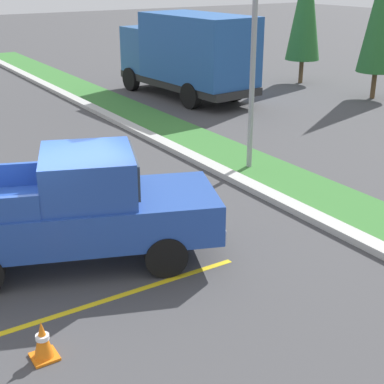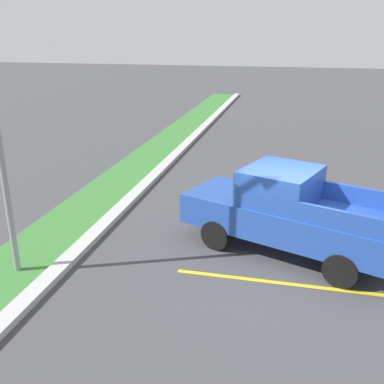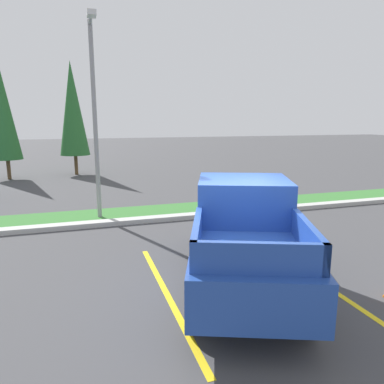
% 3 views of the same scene
% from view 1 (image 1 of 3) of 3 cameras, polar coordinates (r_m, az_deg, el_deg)
% --- Properties ---
extents(ground_plane, '(120.00, 120.00, 0.00)m').
position_cam_1_polar(ground_plane, '(11.09, -11.73, -6.25)').
color(ground_plane, '#424244').
extents(parking_line_near, '(0.12, 4.80, 0.01)m').
position_cam_1_polar(parking_line_near, '(12.22, -14.14, -3.72)').
color(parking_line_near, yellow).
rests_on(parking_line_near, ground).
extents(parking_line_far, '(0.12, 4.80, 0.01)m').
position_cam_1_polar(parking_line_far, '(9.64, -7.98, -10.51)').
color(parking_line_far, yellow).
rests_on(parking_line_far, ground).
extents(curb_strip, '(56.00, 0.40, 0.15)m').
position_cam_1_polar(curb_strip, '(13.40, 8.49, -0.63)').
color(curb_strip, '#B2B2AD').
rests_on(curb_strip, ground).
extents(grass_median, '(56.00, 1.80, 0.06)m').
position_cam_1_polar(grass_median, '(14.12, 11.88, 0.12)').
color(grass_median, '#387533').
rests_on(grass_median, ground).
extents(pickup_truck_main, '(3.64, 5.55, 2.10)m').
position_cam_1_polar(pickup_truck_main, '(10.45, -11.58, -1.70)').
color(pickup_truck_main, black).
rests_on(pickup_truck_main, ground).
extents(cargo_truck_distant, '(6.96, 2.96, 3.40)m').
position_cam_1_polar(cargo_truck_distant, '(23.83, -0.41, 13.81)').
color(cargo_truck_distant, black).
rests_on(cargo_truck_distant, ground).
extents(street_light, '(0.24, 1.49, 6.20)m').
position_cam_1_polar(street_light, '(14.66, 5.74, 15.83)').
color(street_light, gray).
rests_on(street_light, ground).
extents(cypress_tree_leftmost, '(1.58, 1.58, 6.07)m').
position_cam_1_polar(cypress_tree_leftmost, '(27.41, 11.36, 18.06)').
color(cypress_tree_leftmost, brown).
rests_on(cypress_tree_leftmost, ground).
extents(cypress_tree_left_inner, '(1.59, 1.59, 6.13)m').
position_cam_1_polar(cypress_tree_left_inner, '(24.72, 18.61, 17.14)').
color(cypress_tree_left_inner, brown).
rests_on(cypress_tree_left_inner, ground).
extents(traffic_cone, '(0.36, 0.36, 0.60)m').
position_cam_1_polar(traffic_cone, '(8.38, -14.77, -14.23)').
color(traffic_cone, orange).
rests_on(traffic_cone, ground).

